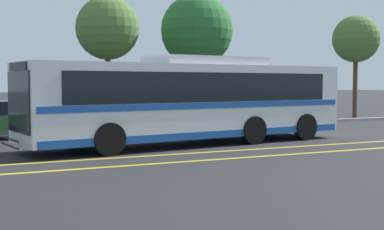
{
  "coord_description": "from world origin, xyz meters",
  "views": [
    {
      "loc": [
        -8.75,
        -17.39,
        2.17
      ],
      "look_at": [
        -0.66,
        -0.39,
        1.04
      ],
      "focal_mm": 50.0,
      "sensor_mm": 36.0,
      "label": 1
    }
  ],
  "objects_px": {
    "tree_0": "(197,31)",
    "tree_2": "(356,39)",
    "tree_1": "(107,29)",
    "transit_bus": "(192,99)"
  },
  "relations": [
    {
      "from": "tree_0",
      "to": "tree_1",
      "type": "relative_size",
      "value": 1.06
    },
    {
      "from": "tree_2",
      "to": "transit_bus",
      "type": "bearing_deg",
      "value": -150.55
    },
    {
      "from": "tree_0",
      "to": "tree_1",
      "type": "height_order",
      "value": "tree_0"
    },
    {
      "from": "transit_bus",
      "to": "tree_1",
      "type": "height_order",
      "value": "tree_1"
    },
    {
      "from": "transit_bus",
      "to": "tree_0",
      "type": "distance_m",
      "value": 10.86
    },
    {
      "from": "tree_2",
      "to": "tree_1",
      "type": "bearing_deg",
      "value": 176.37
    },
    {
      "from": "transit_bus",
      "to": "tree_1",
      "type": "bearing_deg",
      "value": -6.43
    },
    {
      "from": "tree_1",
      "to": "tree_2",
      "type": "relative_size",
      "value": 1.04
    },
    {
      "from": "tree_0",
      "to": "tree_2",
      "type": "distance_m",
      "value": 10.74
    },
    {
      "from": "tree_0",
      "to": "transit_bus",
      "type": "bearing_deg",
      "value": -116.84
    }
  ]
}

